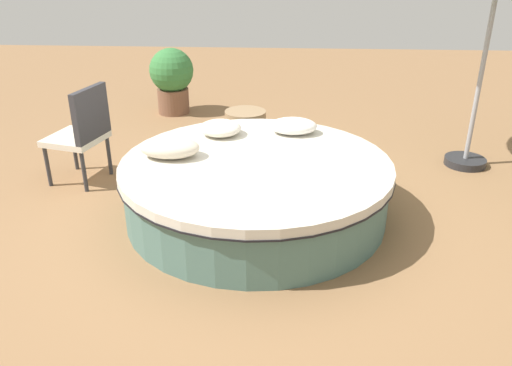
{
  "coord_description": "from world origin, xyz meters",
  "views": [
    {
      "loc": [
        -0.25,
        4.1,
        2.24
      ],
      "look_at": [
        0.0,
        0.0,
        0.31
      ],
      "focal_mm": 36.3,
      "sensor_mm": 36.0,
      "label": 1
    }
  ],
  "objects_px": {
    "planter": "(172,77)",
    "side_table": "(246,128)",
    "round_bed": "(256,188)",
    "throw_pillow_0": "(293,126)",
    "throw_pillow_2": "(170,148)",
    "throw_pillow_1": "(220,128)",
    "patio_chair": "(83,129)"
  },
  "relations": [
    {
      "from": "planter",
      "to": "side_table",
      "type": "height_order",
      "value": "planter"
    },
    {
      "from": "side_table",
      "to": "round_bed",
      "type": "bearing_deg",
      "value": 97.54
    },
    {
      "from": "throw_pillow_0",
      "to": "throw_pillow_2",
      "type": "bearing_deg",
      "value": 32.13
    },
    {
      "from": "throw_pillow_0",
      "to": "side_table",
      "type": "distance_m",
      "value": 1.2
    },
    {
      "from": "round_bed",
      "to": "planter",
      "type": "bearing_deg",
      "value": -65.52
    },
    {
      "from": "throw_pillow_1",
      "to": "patio_chair",
      "type": "relative_size",
      "value": 0.41
    },
    {
      "from": "planter",
      "to": "patio_chair",
      "type": "bearing_deg",
      "value": 80.63
    },
    {
      "from": "throw_pillow_0",
      "to": "round_bed",
      "type": "bearing_deg",
      "value": 66.24
    },
    {
      "from": "throw_pillow_0",
      "to": "patio_chair",
      "type": "xyz_separation_m",
      "value": [
        2.07,
        0.11,
        -0.04
      ]
    },
    {
      "from": "planter",
      "to": "throw_pillow_2",
      "type": "bearing_deg",
      "value": 101.56
    },
    {
      "from": "throw_pillow_1",
      "to": "planter",
      "type": "height_order",
      "value": "planter"
    },
    {
      "from": "round_bed",
      "to": "throw_pillow_1",
      "type": "bearing_deg",
      "value": -58.84
    },
    {
      "from": "throw_pillow_2",
      "to": "side_table",
      "type": "relative_size",
      "value": 1.08
    },
    {
      "from": "throw_pillow_0",
      "to": "planter",
      "type": "xyz_separation_m",
      "value": [
        1.68,
        -2.25,
        -0.09
      ]
    },
    {
      "from": "round_bed",
      "to": "side_table",
      "type": "relative_size",
      "value": 4.85
    },
    {
      "from": "planter",
      "to": "side_table",
      "type": "xyz_separation_m",
      "value": [
        -1.13,
        1.25,
        -0.29
      ]
    },
    {
      "from": "round_bed",
      "to": "throw_pillow_0",
      "type": "height_order",
      "value": "throw_pillow_0"
    },
    {
      "from": "round_bed",
      "to": "throw_pillow_1",
      "type": "distance_m",
      "value": 0.81
    },
    {
      "from": "throw_pillow_1",
      "to": "planter",
      "type": "distance_m",
      "value": 2.53
    },
    {
      "from": "throw_pillow_2",
      "to": "patio_chair",
      "type": "xyz_separation_m",
      "value": [
        0.99,
        -0.56,
        -0.05
      ]
    },
    {
      "from": "patio_chair",
      "to": "round_bed",
      "type": "bearing_deg",
      "value": -95.0
    },
    {
      "from": "round_bed",
      "to": "throw_pillow_2",
      "type": "relative_size",
      "value": 4.48
    },
    {
      "from": "throw_pillow_2",
      "to": "patio_chair",
      "type": "relative_size",
      "value": 0.54
    },
    {
      "from": "throw_pillow_2",
      "to": "side_table",
      "type": "height_order",
      "value": "throw_pillow_2"
    },
    {
      "from": "patio_chair",
      "to": "throw_pillow_2",
      "type": "bearing_deg",
      "value": -105.29
    },
    {
      "from": "throw_pillow_0",
      "to": "patio_chair",
      "type": "distance_m",
      "value": 2.07
    },
    {
      "from": "round_bed",
      "to": "side_table",
      "type": "height_order",
      "value": "round_bed"
    },
    {
      "from": "planter",
      "to": "side_table",
      "type": "distance_m",
      "value": 1.71
    },
    {
      "from": "patio_chair",
      "to": "planter",
      "type": "height_order",
      "value": "patio_chair"
    },
    {
      "from": "round_bed",
      "to": "planter",
      "type": "xyz_separation_m",
      "value": [
        1.36,
        -2.98,
        0.24
      ]
    },
    {
      "from": "throw_pillow_1",
      "to": "throw_pillow_2",
      "type": "height_order",
      "value": "throw_pillow_2"
    },
    {
      "from": "patio_chair",
      "to": "planter",
      "type": "bearing_deg",
      "value": 5.09
    }
  ]
}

